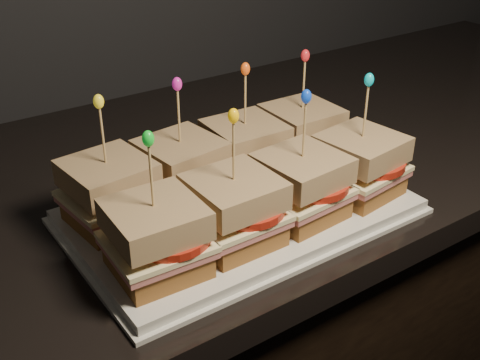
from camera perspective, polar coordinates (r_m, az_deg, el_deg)
granite_slab at (r=0.84m, az=-19.59°, el=-4.24°), size 2.65×0.66×0.04m
platter at (r=0.77m, az=-0.00°, el=-3.00°), size 0.41×0.26×0.02m
platter_rim at (r=0.77m, az=-0.00°, el=-3.38°), size 0.43×0.27×0.01m
sandwich_0_bread_bot at (r=0.74m, az=-12.05°, el=-2.97°), size 0.10×0.10×0.03m
sandwich_0_ham at (r=0.74m, az=-12.18°, el=-1.86°), size 0.11×0.11×0.01m
sandwich_0_cheese at (r=0.73m, az=-12.24°, el=-1.39°), size 0.11×0.11×0.01m
sandwich_0_tomato at (r=0.73m, az=-11.25°, el=-0.81°), size 0.09×0.09×0.01m
sandwich_0_bread_top at (r=0.72m, az=-12.46°, el=0.52°), size 0.10×0.10×0.03m
sandwich_0_pick at (r=0.70m, az=-12.85°, el=3.83°), size 0.00×0.00×0.09m
sandwich_0_frill at (r=0.68m, az=-13.26°, el=7.26°), size 0.01×0.01×0.02m
sandwich_1_bread_bot at (r=0.78m, az=-5.46°, el=-0.85°), size 0.10×0.10×0.03m
sandwich_1_ham at (r=0.77m, az=-5.52°, el=0.23°), size 0.11×0.11×0.01m
sandwich_1_cheese at (r=0.77m, az=-5.54°, el=0.69°), size 0.11×0.11×0.01m
sandwich_1_tomato at (r=0.77m, az=-4.57°, el=1.25°), size 0.09×0.09×0.01m
sandwich_1_bread_top at (r=0.76m, az=-5.64°, el=2.55°), size 0.10×0.10×0.03m
sandwich_1_pick at (r=0.74m, az=-5.81°, el=5.75°), size 0.00×0.00×0.09m
sandwich_1_frill at (r=0.72m, az=-5.99°, el=9.04°), size 0.01×0.01×0.02m
sandwich_2_bread_bot at (r=0.83m, az=0.47°, el=1.08°), size 0.09×0.09×0.03m
sandwich_2_ham at (r=0.82m, az=0.48°, el=2.11°), size 0.10×0.10×0.01m
sandwich_2_cheese at (r=0.81m, az=0.48°, el=2.55°), size 0.11×0.10×0.01m
sandwich_2_tomato at (r=0.81m, az=1.42°, el=3.08°), size 0.09×0.09×0.01m
sandwich_2_bread_top at (r=0.80m, az=0.49°, el=4.33°), size 0.10×0.10×0.03m
sandwich_2_pick at (r=0.79m, az=0.50°, el=7.37°), size 0.00×0.00×0.09m
sandwich_2_frill at (r=0.77m, az=0.51°, el=10.49°), size 0.01×0.01×0.02m
sandwich_3_bread_bot at (r=0.88m, az=5.73°, el=2.77°), size 0.09×0.09×0.03m
sandwich_3_ham at (r=0.87m, az=5.78°, el=3.75°), size 0.10×0.10×0.01m
sandwich_3_cheese at (r=0.87m, az=5.81°, el=4.17°), size 0.10×0.10×0.01m
sandwich_3_tomato at (r=0.87m, az=6.69°, el=4.66°), size 0.09×0.09×0.01m
sandwich_3_bread_top at (r=0.86m, az=5.90°, el=5.86°), size 0.10×0.10×0.03m
sandwich_3_pick at (r=0.84m, az=6.05°, el=8.73°), size 0.00×0.00×0.09m
sandwich_3_frill at (r=0.83m, az=6.21°, el=11.65°), size 0.01×0.01×0.02m
sandwich_4_bread_bot at (r=0.65m, az=-7.79°, el=-7.50°), size 0.10×0.10×0.03m
sandwich_4_ham at (r=0.64m, az=-7.89°, el=-6.30°), size 0.10×0.10×0.01m
sandwich_4_cheese at (r=0.64m, az=-7.93°, el=-5.79°), size 0.11×0.10×0.01m
sandwich_4_tomato at (r=0.64m, az=-6.76°, el=-5.15°), size 0.09×0.09×0.01m
sandwich_4_bread_top at (r=0.62m, az=-8.10°, el=-3.68°), size 0.10×0.10×0.03m
sandwich_4_pick at (r=0.60m, az=-8.39°, el=0.00°), size 0.00×0.00×0.09m
sandwich_4_frill at (r=0.58m, az=-8.71°, el=3.89°), size 0.01×0.01×0.02m
sandwich_5_bread_bot at (r=0.69m, az=-0.56°, el=-4.82°), size 0.09×0.09×0.03m
sandwich_5_ham at (r=0.68m, az=-0.57°, el=-3.65°), size 0.10×0.10×0.01m
sandwich_5_cheese at (r=0.68m, az=-0.57°, el=-3.16°), size 0.10×0.10×0.01m
sandwich_5_tomato at (r=0.68m, az=0.55°, el=-2.53°), size 0.09×0.09×0.01m
sandwich_5_bread_top at (r=0.67m, az=-0.58°, el=-1.13°), size 0.09×0.09×0.03m
sandwich_5_pick at (r=0.64m, az=-0.60°, el=2.40°), size 0.00×0.00×0.09m
sandwich_5_frill at (r=0.63m, az=-0.62°, el=6.10°), size 0.01×0.01×0.02m
sandwich_6_bread_bot at (r=0.74m, az=5.72°, el=-2.40°), size 0.10×0.10×0.03m
sandwich_6_ham at (r=0.74m, az=5.79°, el=-1.29°), size 0.11×0.10×0.01m
sandwich_6_cheese at (r=0.73m, az=5.81°, el=-0.82°), size 0.11×0.11×0.01m
sandwich_6_tomato at (r=0.73m, az=6.86°, el=-0.23°), size 0.09×0.09×0.01m
sandwich_6_bread_top at (r=0.72m, az=5.92°, el=1.11°), size 0.10×0.10×0.03m
sandwich_6_pick at (r=0.70m, az=6.11°, el=4.43°), size 0.00×0.00×0.09m
sandwich_6_frill at (r=0.68m, az=6.30°, el=7.88°), size 0.01×0.01×0.02m
sandwich_7_bread_bot at (r=0.80m, az=11.12°, el=-0.30°), size 0.10×0.10×0.03m
sandwich_7_ham at (r=0.80m, az=11.23°, el=0.75°), size 0.11×0.11×0.01m
sandwich_7_cheese at (r=0.79m, az=11.28°, el=1.20°), size 0.11×0.11×0.01m
sandwich_7_tomato at (r=0.79m, az=12.25°, el=1.73°), size 0.09×0.09×0.01m
sandwich_7_bread_top at (r=0.78m, az=11.47°, el=3.00°), size 0.10×0.10×0.03m
sandwich_7_pick at (r=0.76m, az=11.80°, el=6.10°), size 0.00×0.00×0.09m
sandwich_7_frill at (r=0.75m, az=12.15°, el=9.28°), size 0.01×0.01×0.02m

